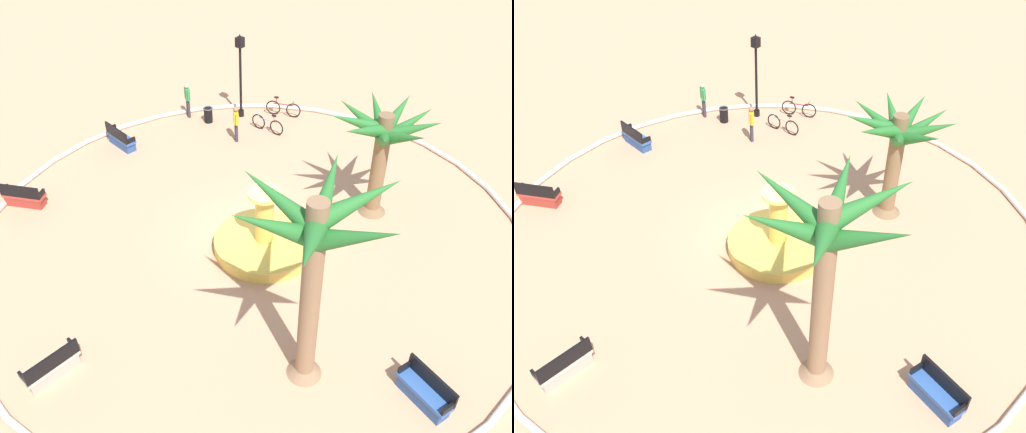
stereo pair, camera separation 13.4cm
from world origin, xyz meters
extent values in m
plane|color=tan|center=(0.00, 0.00, 0.00)|extent=(80.00, 80.00, 0.00)
torus|color=silver|center=(0.00, 0.00, 0.10)|extent=(19.58, 19.58, 0.20)
cylinder|color=gold|center=(-0.81, 0.34, 0.23)|extent=(3.48, 3.48, 0.45)
cylinder|color=teal|center=(-0.81, 0.34, 0.19)|extent=(3.06, 3.06, 0.34)
cylinder|color=gold|center=(-0.81, 0.34, 1.38)|extent=(0.63, 0.63, 1.86)
cylinder|color=#F1C954|center=(-0.81, 0.34, 2.37)|extent=(1.11, 1.11, 0.12)
cylinder|color=#8E6B4C|center=(-4.93, 3.59, 2.96)|extent=(0.52, 0.52, 5.92)
cone|color=#8E6B4C|center=(-4.93, 3.59, 0.25)|extent=(0.99, 0.99, 0.50)
cone|color=#28702D|center=(-3.92, 3.64, 5.53)|extent=(2.25, 0.68, 1.30)
cone|color=#28702D|center=(-4.36, 4.36, 5.42)|extent=(1.75, 2.08, 1.50)
cone|color=#28702D|center=(-5.40, 4.50, 5.59)|extent=(1.52, 2.24, 1.21)
cone|color=#28702D|center=(-5.86, 3.48, 5.38)|extent=(2.20, 0.79, 1.57)
cone|color=#28702D|center=(-5.40, 2.65, 5.65)|extent=(1.51, 2.25, 1.08)
cone|color=#28702D|center=(-4.55, 2.65, 5.54)|extent=(1.35, 2.27, 1.30)
cylinder|color=brown|center=(-2.56, -3.94, 2.03)|extent=(0.54, 0.54, 4.07)
cone|color=brown|center=(-2.56, -3.94, 0.25)|extent=(1.03, 1.03, 0.50)
cone|color=#28702D|center=(-1.65, -3.90, 3.69)|extent=(2.05, 0.64, 1.27)
cone|color=#28702D|center=(-1.84, -3.32, 3.78)|extent=(1.92, 1.76, 1.10)
cone|color=#28702D|center=(-2.33, -3.03, 3.76)|extent=(1.04, 2.12, 1.14)
cone|color=#28702D|center=(-2.95, -3.16, 3.61)|extent=(1.40, 2.04, 1.41)
cone|color=#28702D|center=(-3.40, -3.66, 3.63)|extent=(2.09, 1.16, 1.38)
cone|color=#28702D|center=(-3.39, -4.30, 3.68)|extent=(2.09, 1.32, 1.29)
cone|color=#28702D|center=(-3.04, -4.65, 3.59)|extent=(1.57, 1.97, 1.44)
cone|color=#28702D|center=(-2.50, -4.87, 3.74)|extent=(0.70, 2.08, 1.17)
cone|color=#28702D|center=(-1.90, -4.55, 3.66)|extent=(1.86, 1.79, 1.32)
cube|color=#335BA8|center=(8.32, -0.88, 0.45)|extent=(1.64, 0.66, 0.12)
cube|color=black|center=(8.34, -0.67, 0.75)|extent=(1.60, 0.25, 0.50)
cube|color=#2B4E8F|center=(8.32, -0.88, 0.20)|extent=(1.51, 0.61, 0.39)
cube|color=black|center=(9.06, -0.95, 0.59)|extent=(0.13, 0.46, 0.24)
cube|color=black|center=(7.57, -0.80, 0.59)|extent=(0.13, 0.46, 0.24)
cube|color=beige|center=(0.31, 8.11, 0.45)|extent=(0.56, 1.62, 0.12)
cube|color=black|center=(0.10, 8.12, 0.75)|extent=(0.14, 1.60, 0.50)
cube|color=#B6ADA0|center=(0.31, 8.11, 0.20)|extent=(0.52, 1.49, 0.39)
cube|color=black|center=(0.34, 8.86, 0.59)|extent=(0.45, 0.10, 0.24)
cube|color=black|center=(0.28, 7.36, 0.59)|extent=(0.45, 0.10, 0.24)
cube|color=#335BA8|center=(-7.85, 2.30, 0.45)|extent=(1.68, 0.93, 0.12)
cube|color=black|center=(-7.90, 2.10, 0.75)|extent=(1.56, 0.53, 0.50)
cube|color=#2B4E8F|center=(-7.85, 2.30, 0.20)|extent=(1.54, 0.86, 0.39)
cube|color=black|center=(-8.57, 2.52, 0.59)|extent=(0.20, 0.45, 0.24)
cube|color=black|center=(-7.13, 2.09, 0.59)|extent=(0.20, 0.45, 0.24)
cube|color=#B73D33|center=(7.78, 4.26, 0.45)|extent=(1.64, 1.21, 0.12)
cube|color=black|center=(7.68, 4.44, 0.75)|extent=(1.44, 0.84, 0.50)
cube|color=#9C342B|center=(7.78, 4.26, 0.20)|extent=(1.51, 1.11, 0.39)
cube|color=black|center=(8.44, 4.62, 0.59)|extent=(0.29, 0.43, 0.24)
cube|color=black|center=(7.12, 3.90, 0.59)|extent=(0.29, 0.43, 0.24)
cylinder|color=black|center=(6.15, -6.36, 1.71)|extent=(0.12, 0.12, 3.42)
cylinder|color=black|center=(6.15, -6.36, 0.15)|extent=(0.28, 0.28, 0.30)
cube|color=black|center=(6.15, -6.36, 3.64)|extent=(0.32, 0.32, 0.44)
sphere|color=#F2EDCC|center=(6.15, -6.36, 3.64)|extent=(0.22, 0.22, 0.22)
cone|color=black|center=(6.15, -6.36, 3.92)|extent=(0.20, 0.20, 0.18)
cylinder|color=black|center=(6.94, -4.92, 0.35)|extent=(0.40, 0.40, 0.70)
torus|color=#4C4C51|center=(6.94, -4.92, 0.70)|extent=(0.46, 0.46, 0.06)
torus|color=black|center=(4.15, -7.86, 0.36)|extent=(0.69, 0.33, 0.72)
torus|color=black|center=(5.07, -7.48, 0.36)|extent=(0.69, 0.33, 0.72)
cylinder|color=#B21919|center=(4.61, -7.67, 0.59)|extent=(0.90, 0.41, 0.05)
cylinder|color=#B21919|center=(4.93, -7.53, 0.74)|extent=(0.04, 0.04, 0.30)
cube|color=black|center=(4.93, -7.53, 0.91)|extent=(0.22, 0.17, 0.06)
cylinder|color=#B21919|center=(4.19, -7.84, 0.73)|extent=(0.20, 0.42, 0.03)
torus|color=black|center=(4.73, -5.97, 0.36)|extent=(0.72, 0.12, 0.72)
torus|color=black|center=(3.74, -6.06, 0.36)|extent=(0.72, 0.12, 0.72)
cylinder|color=#99999E|center=(4.24, -6.02, 0.59)|extent=(0.95, 0.13, 0.05)
cylinder|color=#99999E|center=(3.89, -6.04, 0.74)|extent=(0.04, 0.04, 0.30)
cube|color=black|center=(3.89, -6.04, 0.91)|extent=(0.21, 0.12, 0.06)
cylinder|color=#99999E|center=(4.68, -5.98, 0.73)|extent=(0.07, 0.44, 0.03)
cylinder|color=#33333D|center=(4.85, -4.55, 0.44)|extent=(0.14, 0.14, 0.87)
cylinder|color=#33333D|center=(4.72, -4.44, 0.44)|extent=(0.14, 0.14, 0.87)
cube|color=yellow|center=(4.79, -4.50, 1.15)|extent=(0.39, 0.37, 0.56)
sphere|color=#9E7051|center=(4.79, -4.50, 1.55)|extent=(0.22, 0.22, 0.22)
cylinder|color=yellow|center=(4.95, -4.64, 1.15)|extent=(0.09, 0.09, 0.53)
cylinder|color=yellow|center=(4.62, -4.35, 1.15)|extent=(0.09, 0.09, 0.53)
cylinder|color=#33333D|center=(8.09, -4.73, 0.46)|extent=(0.14, 0.14, 0.91)
cylinder|color=#33333D|center=(7.94, -4.64, 0.46)|extent=(0.14, 0.14, 0.91)
cube|color=#338C4C|center=(8.01, -4.68, 1.19)|extent=(0.39, 0.34, 0.56)
sphere|color=beige|center=(8.01, -4.68, 1.59)|extent=(0.22, 0.22, 0.22)
cylinder|color=#338C4C|center=(8.21, -4.79, 1.19)|extent=(0.09, 0.09, 0.53)
cylinder|color=#338C4C|center=(7.82, -4.57, 1.19)|extent=(0.09, 0.09, 0.53)
camera|label=1|loc=(-10.06, 11.73, 13.13)|focal=39.57mm
camera|label=2|loc=(-10.16, 11.64, 13.13)|focal=39.57mm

